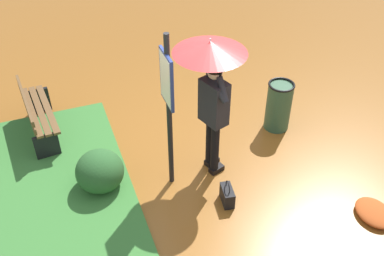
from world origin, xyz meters
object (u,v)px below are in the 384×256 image
person_with_umbrella (212,75)px  handbag (227,195)px  trash_bin (279,106)px  info_sign_post (168,97)px  park_bench (38,114)px

person_with_umbrella → handbag: bearing=176.3°
trash_bin → person_with_umbrella: bearing=108.7°
handbag → trash_bin: 1.91m
info_sign_post → trash_bin: size_ratio=2.76×
person_with_umbrella → trash_bin: 1.84m
info_sign_post → park_bench: (1.74, 1.61, -1.04)m
handbag → park_bench: park_bench is taller
park_bench → person_with_umbrella: bearing=-125.7°
park_bench → info_sign_post: bearing=-137.2°
info_sign_post → trash_bin: info_sign_post is taller
handbag → trash_bin: trash_bin is taller
handbag → park_bench: size_ratio=0.26×
info_sign_post → person_with_umbrella: bearing=-78.7°
park_bench → handbag: bearing=-137.4°
info_sign_post → trash_bin: bearing=-73.6°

